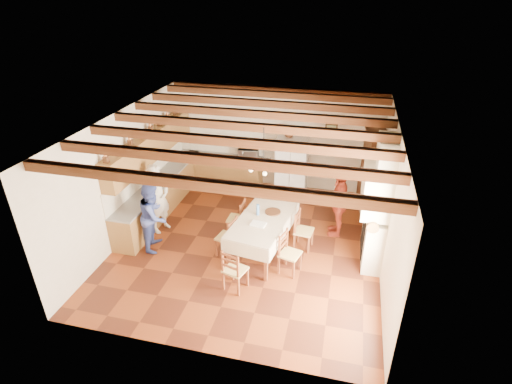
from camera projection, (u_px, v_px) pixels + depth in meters
The scene contains 31 objects.
floor at pixel (249, 244), 9.54m from camera, with size 6.00×6.50×0.02m, color #461D10.
ceiling at pixel (248, 122), 8.13m from camera, with size 6.00×6.50×0.02m, color silver.
wall_back at pixel (276, 138), 11.64m from camera, with size 6.00×0.02×3.00m, color beige.
wall_front at pixel (194, 283), 6.03m from camera, with size 6.00×0.02×3.00m, color beige.
wall_left at pixel (126, 174), 9.46m from camera, with size 0.02×6.50×3.00m, color beige.
wall_right at pixel (390, 203), 8.21m from camera, with size 0.02×6.50×3.00m, color beige.
ceiling_beams at pixel (248, 127), 8.18m from camera, with size 6.00×6.30×0.16m, color #3C1A0C, non-canonical shape.
lower_cabinets_left at pixel (162, 195), 10.80m from camera, with size 0.60×4.30×0.86m, color brown.
lower_cabinets_back at pixel (224, 170), 12.19m from camera, with size 2.30×0.60×0.86m, color brown.
countertop_left at pixel (160, 180), 10.59m from camera, with size 0.62×4.30×0.04m, color slate.
countertop_back at pixel (223, 157), 11.98m from camera, with size 2.34×0.62×0.04m, color slate.
backsplash_left at pixel (149, 168), 10.50m from camera, with size 0.03×4.30×0.60m, color beige.
backsplash_back at pixel (226, 143), 12.08m from camera, with size 2.30×0.03×0.60m, color beige.
upper_cabinets at pixel (151, 145), 10.16m from camera, with size 0.35×4.20×0.70m, color brown.
fireplace at pixel (374, 201), 8.49m from camera, with size 0.56×1.60×2.80m, color beige, non-canonical shape.
wall_picture at pixel (331, 131), 11.12m from camera, with size 0.34×0.03×0.42m, color #332514.
refrigerator at pixel (292, 166), 11.43m from camera, with size 0.87×0.71×1.73m, color white.
hutch at pixel (372, 172), 10.52m from camera, with size 0.51×1.21×2.19m, color #3D2110, non-canonical shape.
dining_table at pixel (263, 222), 8.87m from camera, with size 1.34×2.18×0.90m.
chandelier at pixel (263, 163), 8.20m from camera, with size 0.47×0.47×0.03m, color black.
chair_left_near at pixel (226, 236), 8.95m from camera, with size 0.42×0.40×0.96m, color brown, non-canonical shape.
chair_left_far at pixel (236, 218), 9.64m from camera, with size 0.42×0.40×0.96m, color brown, non-canonical shape.
chair_right_near at pixel (290, 253), 8.39m from camera, with size 0.42×0.40×0.96m, color brown, non-canonical shape.
chair_right_far at pixel (304, 230), 9.17m from camera, with size 0.42×0.40×0.96m, color brown, non-canonical shape.
chair_end_near at pixel (235, 269), 7.94m from camera, with size 0.42×0.40×0.96m, color brown, non-canonical shape.
chair_end_far at pixel (281, 208), 10.09m from camera, with size 0.42×0.40×0.96m, color brown, non-canonical shape.
person_man at pixel (159, 198), 9.67m from camera, with size 0.65×0.42×1.77m, color silver.
person_woman_blue at pixel (154, 216), 9.07m from camera, with size 0.80×0.62×1.65m, color #3C4C9D.
person_woman_red at pixel (339, 203), 9.53m from camera, with size 1.01×0.42×1.73m, color #9D311E.
microwave at pixel (249, 154), 11.73m from camera, with size 0.59×0.40×0.33m, color silver.
fridge_vase at pixel (289, 132), 10.98m from camera, with size 0.27×0.27×0.29m, color #3D2110.
Camera 1 is at (2.01, -7.59, 5.55)m, focal length 28.00 mm.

